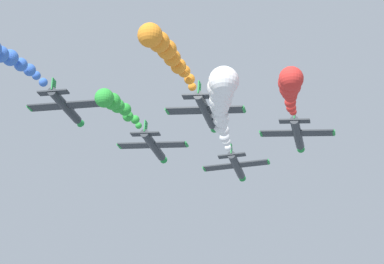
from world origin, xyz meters
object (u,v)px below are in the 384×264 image
object	(u,v)px
airplane_right_outer	(66,107)
airplane_left_inner	(154,146)
airplane_right_inner	(297,134)
airplane_lead	(237,166)
airplane_left_outer	(206,111)

from	to	relation	value
airplane_right_outer	airplane_left_inner	bearing A→B (deg)	44.55
airplane_right_inner	airplane_right_outer	xyz separation A→B (m)	(-28.20, -8.73, 2.65)
airplane_lead	airplane_left_outer	bearing A→B (deg)	-91.22
airplane_lead	airplane_right_inner	bearing A→B (deg)	-47.22
airplane_lead	airplane_right_inner	xyz separation A→B (m)	(9.49, -10.26, 0.01)
airplane_left_outer	airplane_right_inner	bearing A→B (deg)	45.30
airplane_left_inner	airplane_left_outer	bearing A→B (deg)	-48.35
airplane_left_inner	airplane_left_outer	distance (m)	13.76
airplane_lead	airplane_left_outer	world-z (taller)	airplane_lead
airplane_left_inner	airplane_right_outer	world-z (taller)	airplane_right_outer
airplane_right_outer	airplane_right_inner	bearing A→B (deg)	17.21
airplane_left_outer	airplane_right_outer	distance (m)	18.55
airplane_right_inner	airplane_left_outer	distance (m)	14.11
airplane_lead	airplane_left_outer	size ratio (longest dim) A/B	1.00
airplane_left_outer	airplane_left_inner	bearing A→B (deg)	131.65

